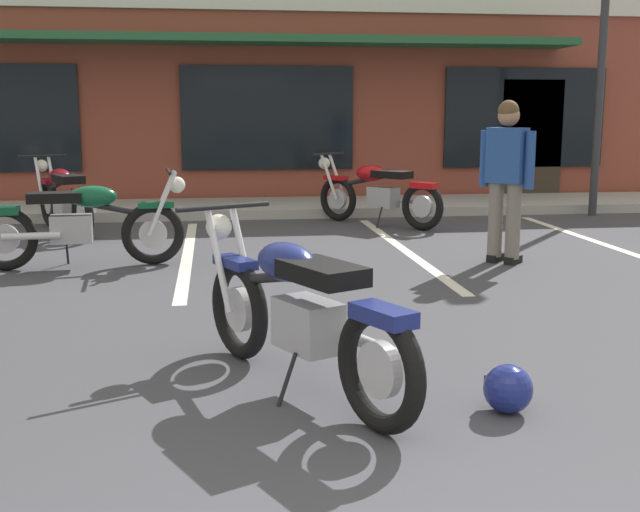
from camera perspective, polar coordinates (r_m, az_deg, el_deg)
The scene contains 11 objects.
ground_plane at distance 5.45m, azimuth 2.39°, elevation -6.26°, with size 80.00×80.00×0.00m, color #3D3D42.
sidewalk_kerb at distance 12.47m, azimuth -3.42°, elevation 3.53°, with size 22.00×1.80×0.14m, color #A8A59E.
brick_storefront_building at distance 15.88m, azimuth -4.46°, elevation 11.03°, with size 16.72×6.04×3.47m.
painted_stall_lines at distance 8.93m, azimuth -1.66°, elevation 0.36°, with size 7.47×4.80×0.01m.
motorcycle_foreground_classic at distance 4.45m, azimuth -1.60°, elevation -3.92°, with size 1.21×1.95×0.98m.
motorcycle_black_cruiser at distance 10.95m, azimuth 4.16°, elevation 4.63°, with size 1.59×1.71×0.98m.
motorcycle_silver_naked at distance 10.76m, azimuth -18.01°, elevation 4.04°, with size 1.21×1.94×0.98m.
motorcycle_orange_scrambler at distance 8.30m, azimuth -16.83°, elevation 2.35°, with size 2.11×0.66×0.98m.
person_by_back_row at distance 8.34m, azimuth 13.32°, elevation 5.93°, with size 0.48×0.51×1.68m.
helmet_on_pavement at distance 4.31m, azimuth 13.42°, elevation -9.31°, with size 0.26×0.26×0.26m.
parking_lot_lamp_post at distance 12.61m, azimuth 20.17°, elevation 16.89°, with size 0.24×0.76×4.79m.
Camera 1 is at (-0.93, -1.67, 1.57)m, focal length 44.29 mm.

